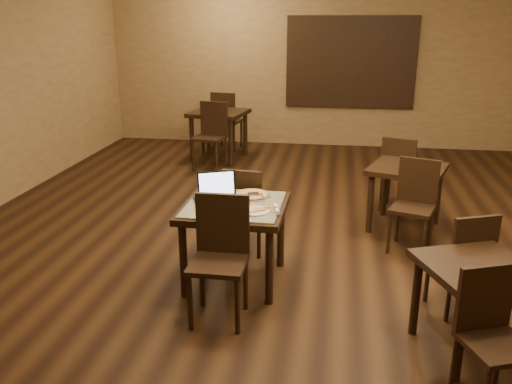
% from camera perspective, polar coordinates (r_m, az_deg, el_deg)
% --- Properties ---
extents(ground, '(10.00, 10.00, 0.00)m').
position_cam_1_polar(ground, '(5.79, 4.70, -6.26)').
color(ground, black).
rests_on(ground, ground).
extents(wall_back, '(8.00, 0.02, 3.00)m').
position_cam_1_polar(wall_back, '(10.30, 7.08, 13.14)').
color(wall_back, '#997A4E').
rests_on(wall_back, ground).
extents(mural, '(2.34, 0.05, 1.64)m').
position_cam_1_polar(mural, '(10.25, 9.95, 13.27)').
color(mural, '#26508C').
rests_on(mural, wall_back).
extents(tiled_table, '(0.94, 0.94, 0.76)m').
position_cam_1_polar(tiled_table, '(4.93, -2.28, -2.37)').
color(tiled_table, black).
rests_on(tiled_table, ground).
extents(chair_main_near, '(0.44, 0.44, 1.02)m').
position_cam_1_polar(chair_main_near, '(4.41, -3.78, -6.14)').
color(chair_main_near, black).
rests_on(chair_main_near, ground).
extents(chair_main_far, '(0.45, 0.45, 0.93)m').
position_cam_1_polar(chair_main_far, '(5.55, -1.15, -1.47)').
color(chair_main_far, black).
rests_on(chair_main_far, ground).
extents(laptop, '(0.43, 0.41, 0.24)m').
position_cam_1_polar(laptop, '(5.01, -4.31, -0.04)').
color(laptop, black).
rests_on(laptop, tiled_table).
extents(plate, '(0.25, 0.25, 0.01)m').
position_cam_1_polar(plate, '(4.69, -0.07, -2.02)').
color(plate, white).
rests_on(plate, tiled_table).
extents(pizza_slice, '(0.26, 0.26, 0.02)m').
position_cam_1_polar(pizza_slice, '(4.68, -0.07, -1.85)').
color(pizza_slice, '#F8E3A5').
rests_on(pizza_slice, plate).
extents(pizza_pan, '(0.36, 0.36, 0.01)m').
position_cam_1_polar(pizza_pan, '(5.10, -0.45, -0.38)').
color(pizza_pan, silver).
rests_on(pizza_pan, tiled_table).
extents(pizza_whole, '(0.31, 0.31, 0.02)m').
position_cam_1_polar(pizza_whole, '(5.09, -0.45, -0.24)').
color(pizza_whole, '#F8E3A5').
rests_on(pizza_whole, pizza_pan).
extents(spatula, '(0.18, 0.27, 0.01)m').
position_cam_1_polar(spatula, '(5.07, -0.27, -0.22)').
color(spatula, silver).
rests_on(spatula, pizza_whole).
extents(napkin_roll, '(0.08, 0.19, 0.04)m').
position_cam_1_polar(napkin_roll, '(4.70, 2.17, -1.82)').
color(napkin_roll, white).
rests_on(napkin_roll, tiled_table).
extents(other_table_a, '(1.01, 1.01, 0.75)m').
position_cam_1_polar(other_table_a, '(6.42, 15.59, 1.51)').
color(other_table_a, black).
rests_on(other_table_a, ground).
extents(other_table_a_chair_near, '(0.53, 0.53, 0.96)m').
position_cam_1_polar(other_table_a_chair_near, '(5.91, 16.36, -0.76)').
color(other_table_a_chair_near, black).
rests_on(other_table_a_chair_near, ground).
extents(other_table_a_chair_far, '(0.53, 0.53, 0.96)m').
position_cam_1_polar(other_table_a_chair_far, '(6.98, 14.83, 2.26)').
color(other_table_a_chair_far, black).
rests_on(other_table_a_chair_far, ground).
extents(other_table_b, '(1.02, 1.02, 0.82)m').
position_cam_1_polar(other_table_b, '(9.33, -3.93, 7.65)').
color(other_table_b, black).
rests_on(other_table_b, ground).
extents(other_table_b_chair_near, '(0.53, 0.53, 1.06)m').
position_cam_1_polar(other_table_b_chair_near, '(8.75, -4.71, 6.36)').
color(other_table_b_chair_near, black).
rests_on(other_table_b_chair_near, ground).
extents(other_table_b_chair_far, '(0.53, 0.53, 1.06)m').
position_cam_1_polar(other_table_b_chair_far, '(9.94, -3.23, 7.84)').
color(other_table_b_chair_far, black).
rests_on(other_table_b_chair_far, ground).
extents(other_table_c, '(0.97, 0.97, 0.70)m').
position_cam_1_polar(other_table_c, '(4.24, 22.31, -8.57)').
color(other_table_c, black).
rests_on(other_table_c, ground).
extents(other_table_c_chair_near, '(0.51, 0.51, 0.90)m').
position_cam_1_polar(other_table_c_chair_near, '(3.81, 23.51, -13.07)').
color(other_table_c_chair_near, black).
rests_on(other_table_c_chair_near, ground).
extents(other_table_c_chair_far, '(0.51, 0.51, 0.90)m').
position_cam_1_polar(other_table_c_chair_far, '(4.75, 21.17, -6.47)').
color(other_table_c_chair_far, black).
rests_on(other_table_c_chair_far, ground).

